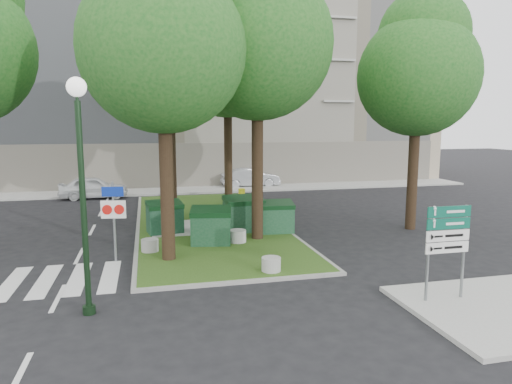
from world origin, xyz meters
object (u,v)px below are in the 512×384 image
object	(u,v)px
bollard_left	(150,245)
litter_bin	(242,195)
tree_median_mid	(171,69)
dumpster_a	(165,217)
tree_median_far	(229,51)
street_lamp	(81,169)
dumpster_b	(211,226)
traffic_sign_pole	(114,211)
car_white	(94,187)
tree_median_near_left	(165,33)
bollard_mid	(238,236)
bollard_right	(271,264)
car_silver	(250,178)
dumpster_d	(276,217)
directional_sign	(447,238)
tree_street_right	(419,65)
tree_median_near_right	(259,29)
dumpster_c	(244,214)

from	to	relation	value
bollard_left	litter_bin	xyz separation A→B (m)	(5.30, 9.70, 0.13)
tree_median_mid	dumpster_a	world-z (taller)	tree_median_mid
tree_median_far	street_lamp	size ratio (longest dim) A/B	2.13
bollard_left	street_lamp	bearing A→B (deg)	-107.05
dumpster_b	street_lamp	size ratio (longest dim) A/B	0.30
traffic_sign_pole	car_white	xyz separation A→B (m)	(-2.11, 13.81, -1.03)
tree_median_near_left	car_white	xyz separation A→B (m)	(-3.92, 14.25, -6.63)
bollard_mid	car_white	xyz separation A→B (m)	(-6.46, 12.71, 0.34)
tree_median_far	bollard_right	xyz separation A→B (m)	(-0.83, -11.56, -7.99)
street_lamp	bollard_left	bearing A→B (deg)	72.95
car_silver	bollard_right	bearing A→B (deg)	166.86
dumpster_b	tree_median_mid	bearing A→B (deg)	113.02
dumpster_d	traffic_sign_pole	distance (m)	6.71
litter_bin	directional_sign	xyz separation A→B (m)	(1.95, -15.94, 1.25)
car_white	bollard_right	bearing A→B (deg)	-160.93
dumpster_d	tree_street_right	bearing A→B (deg)	2.49
tree_median_far	litter_bin	distance (m)	8.00
street_lamp	dumpster_a	bearing A→B (deg)	74.34
tree_street_right	dumpster_b	world-z (taller)	tree_street_right
dumpster_a	litter_bin	size ratio (longest dim) A/B	2.27
bollard_right	street_lamp	xyz separation A→B (m)	(-5.04, -1.75, 3.18)
bollard_mid	tree_median_near_right	bearing A→B (deg)	26.16
tree_median_near_right	traffic_sign_pole	xyz separation A→B (m)	(-5.30, -1.56, -6.26)
dumpster_b	bollard_left	distance (m)	2.35
tree_median_far	dumpster_d	bearing A→B (deg)	-83.97
tree_median_near_right	traffic_sign_pole	world-z (taller)	tree_median_near_right
dumpster_d	bollard_right	world-z (taller)	dumpster_d
tree_median_near_right	dumpster_d	size ratio (longest dim) A/B	7.73
directional_sign	car_white	bearing A→B (deg)	118.71
tree_median_near_left	litter_bin	xyz separation A→B (m)	(4.61, 10.71, -6.85)
bollard_left	dumpster_a	bearing A→B (deg)	76.85
litter_bin	street_lamp	size ratio (longest dim) A/B	0.12
bollard_left	bollard_mid	xyz separation A→B (m)	(3.24, 0.52, 0.02)
bollard_left	directional_sign	distance (m)	9.67
tree_median_mid	tree_median_far	distance (m)	4.59
tree_median_near_left	dumpster_c	bearing A→B (deg)	46.21
tree_median_mid	bollard_left	world-z (taller)	tree_median_mid
dumpster_b	directional_sign	xyz separation A→B (m)	(5.02, -6.79, 0.94)
traffic_sign_pole	bollard_right	bearing A→B (deg)	-18.75
tree_median_near_right	bollard_left	bearing A→B (deg)	-166.79
tree_median_mid	tree_street_right	xyz separation A→B (m)	(10.00, -4.00, 0.00)
bollard_right	street_lamp	world-z (taller)	street_lamp
tree_street_right	dumpster_c	xyz separation A→B (m)	(-7.35, 0.78, -6.16)
dumpster_c	car_silver	distance (m)	14.07
tree_median_near_left	tree_median_far	size ratio (longest dim) A/B	0.88
tree_median_far	car_silver	distance (m)	11.02
tree_street_right	litter_bin	size ratio (longest dim) A/B	14.52
dumpster_d	traffic_sign_pole	size ratio (longest dim) A/B	0.55
tree_median_near_right	bollard_left	world-z (taller)	tree_median_near_right
car_white	dumpster_d	bearing A→B (deg)	-147.56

